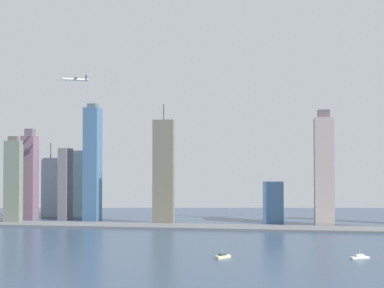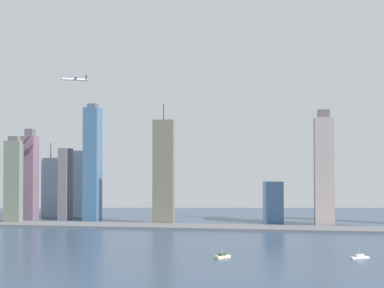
% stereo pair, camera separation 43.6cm
% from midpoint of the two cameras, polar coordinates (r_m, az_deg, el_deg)
% --- Properties ---
extents(waterfront_pier, '(1000.63, 50.80, 2.55)m').
position_cam_midpoint_polar(waterfront_pier, '(715.74, -0.88, -8.38)').
color(waterfront_pier, slate).
rests_on(waterfront_pier, ground).
extents(skyscraper_0, '(24.33, 24.55, 150.43)m').
position_cam_midpoint_polar(skyscraper_0, '(746.21, 13.28, -2.62)').
color(skyscraper_0, '#AF9E99').
rests_on(skyscraper_0, ground).
extents(skyscraper_1, '(24.29, 13.98, 110.98)m').
position_cam_midpoint_polar(skyscraper_1, '(872.95, -14.16, -4.27)').
color(skyscraper_1, '#A1B5C7').
rests_on(skyscraper_1, ground).
extents(skyscraper_2, '(13.08, 27.11, 102.14)m').
position_cam_midpoint_polar(skyscraper_2, '(829.29, -12.73, -3.96)').
color(skyscraper_2, slate).
rests_on(skyscraper_2, ground).
extents(skyscraper_5, '(27.83, 13.88, 159.80)m').
position_cam_midpoint_polar(skyscraper_5, '(749.34, -2.89, -2.84)').
color(skyscraper_5, '#6C6857').
rests_on(skyscraper_5, ground).
extents(skyscraper_6, '(22.56, 12.11, 117.41)m').
position_cam_midpoint_polar(skyscraper_6, '(793.90, -17.69, -3.62)').
color(skyscraper_6, slate).
rests_on(skyscraper_6, ground).
extents(skyscraper_7, '(27.63, 15.16, 56.33)m').
position_cam_midpoint_polar(skyscraper_7, '(766.25, 8.27, -5.90)').
color(skyscraper_7, '#45678F').
rests_on(skyscraper_7, ground).
extents(skyscraper_8, '(19.18, 20.36, 129.70)m').
position_cam_midpoint_polar(skyscraper_8, '(830.39, -16.15, -3.21)').
color(skyscraper_8, slate).
rests_on(skyscraper_8, ground).
extents(skyscraper_10, '(22.31, 24.46, 99.41)m').
position_cam_midpoint_polar(skyscraper_10, '(863.86, -11.07, -3.97)').
color(skyscraper_10, slate).
rests_on(skyscraper_10, ground).
extents(skyscraper_11, '(20.52, 26.33, 164.89)m').
position_cam_midpoint_polar(skyscraper_11, '(806.32, -10.05, -1.94)').
color(skyscraper_11, '#3D648B').
rests_on(skyscraper_11, ground).
extents(boat_0, '(17.25, 11.40, 8.95)m').
position_cam_midpoint_polar(boat_0, '(516.52, 16.69, -10.93)').
color(boat_0, white).
rests_on(boat_0, ground).
extents(boat_2, '(14.04, 14.79, 7.55)m').
position_cam_midpoint_polar(boat_2, '(497.90, 3.13, -11.32)').
color(boat_2, beige).
rests_on(boat_2, ground).
extents(airplane, '(32.33, 34.41, 8.04)m').
position_cam_midpoint_polar(airplane, '(750.30, -11.77, 6.46)').
color(airplane, silver).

